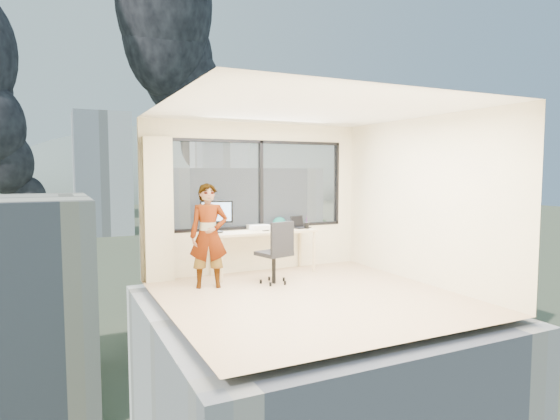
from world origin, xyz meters
TOP-DOWN VIEW (x-y plane):
  - floor at (0.00, 0.00)m, footprint 4.00×4.00m
  - ceiling at (0.00, 0.00)m, footprint 4.00×4.00m
  - wall_front at (0.00, -2.00)m, footprint 4.00×0.01m
  - wall_left at (-2.00, 0.00)m, footprint 0.01×4.00m
  - wall_right at (2.00, 0.00)m, footprint 0.01×4.00m
  - window_wall at (0.05, 2.00)m, footprint 3.30×0.16m
  - curtain at (-1.72, 1.88)m, footprint 0.45×0.14m
  - desk at (0.00, 1.66)m, footprint 1.80×0.60m
  - chair at (-0.13, 0.95)m, footprint 0.63×0.63m
  - person at (-1.12, 1.15)m, footprint 0.66×0.52m
  - monitor at (-0.80, 1.76)m, footprint 0.55×0.27m
  - game_console at (-0.02, 1.84)m, footprint 0.36×0.31m
  - laptop at (0.75, 1.68)m, footprint 0.39×0.40m
  - cellphone at (0.01, 1.58)m, footprint 0.12×0.07m
  - pen_cup at (0.80, 1.58)m, footprint 0.10×0.10m
  - handbag at (0.42, 1.91)m, footprint 0.25×0.13m
  - exterior_ground at (0.00, 120.00)m, footprint 400.00×400.00m
  - near_bldg_b at (12.00, 38.00)m, footprint 14.00×13.00m
  - near_bldg_c at (30.00, 28.00)m, footprint 12.00×10.00m
  - far_tower_b at (8.00, 120.00)m, footprint 13.00×13.00m
  - far_tower_c at (45.00, 140.00)m, footprint 15.00×15.00m
  - hill_b at (100.00, 320.00)m, footprint 300.00×220.00m
  - tree_b at (4.00, 18.00)m, footprint 7.60×7.60m
  - tree_c at (22.00, 40.00)m, footprint 8.40×8.40m
  - smoke_plume_a at (-10.00, 150.00)m, footprint 40.00×24.00m
  - smoke_plume_b at (55.00, 170.00)m, footprint 30.00×18.00m

SIDE VIEW (x-z plane):
  - exterior_ground at x=0.00m, z-range -14.02..-13.98m
  - hill_b at x=100.00m, z-range -62.00..34.00m
  - tree_b at x=4.00m, z-range -14.00..-5.00m
  - near_bldg_c at x=30.00m, z-range -14.00..-4.00m
  - tree_c at x=22.00m, z-range -14.00..-4.00m
  - near_bldg_b at x=12.00m, z-range -14.00..2.00m
  - far_tower_c at x=45.00m, z-range -14.00..12.00m
  - floor at x=0.00m, z-range -0.01..0.01m
  - desk at x=0.00m, z-range 0.00..0.75m
  - chair at x=-0.13m, z-range 0.00..1.01m
  - cellphone at x=0.01m, z-range 0.75..0.76m
  - person at x=-1.12m, z-range 0.00..1.58m
  - game_console at x=-0.02m, z-range 0.75..0.83m
  - pen_cup at x=0.80m, z-range 0.75..0.86m
  - handbag at x=0.42m, z-range 0.75..0.94m
  - laptop at x=0.75m, z-range 0.75..0.95m
  - far_tower_b at x=8.00m, z-range -14.00..16.00m
  - monitor at x=-0.80m, z-range 0.75..1.29m
  - curtain at x=-1.72m, z-range 0.00..2.30m
  - wall_front at x=0.00m, z-range 0.00..2.60m
  - wall_left at x=-2.00m, z-range 0.00..2.60m
  - wall_right at x=2.00m, z-range 0.00..2.60m
  - window_wall at x=0.05m, z-range 0.75..2.30m
  - ceiling at x=0.00m, z-range 2.60..2.60m
  - smoke_plume_b at x=55.00m, z-range -8.00..62.00m
  - smoke_plume_a at x=-10.00m, z-range -6.00..84.00m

